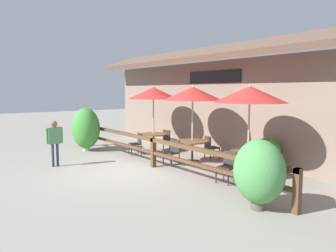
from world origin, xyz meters
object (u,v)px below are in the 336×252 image
(chair_near_streetside, at_px, (136,143))
(chair_middle_wallside, at_px, (211,146))
(dining_table_near, at_px, (154,137))
(pedestrian, at_px, (55,137))
(potted_plant_small_flowering, at_px, (86,128))
(chair_middle_streetside, at_px, (172,151))
(patio_umbrella_far, at_px, (250,95))
(potted_plant_corner_fern, at_px, (267,152))
(dining_table_far, at_px, (248,157))
(dining_table_middle, at_px, (192,145))
(potted_plant_entrance_palm, at_px, (259,172))
(chair_far_wallside, at_px, (264,158))
(chair_far_streetside, at_px, (227,165))
(patio_umbrella_middle, at_px, (193,94))
(chair_near_wallside, at_px, (169,139))
(patio_umbrella_near, at_px, (153,93))

(chair_near_streetside, xyz_separation_m, chair_middle_wallside, (2.38, 1.69, 0.00))
(dining_table_near, xyz_separation_m, pedestrian, (0.15, -4.03, 0.37))
(potted_plant_small_flowering, bearing_deg, chair_middle_streetside, 16.73)
(patio_umbrella_far, relative_size, potted_plant_corner_fern, 2.52)
(chair_near_streetside, bearing_deg, dining_table_far, 22.61)
(dining_table_middle, distance_m, potted_plant_entrance_palm, 4.73)
(chair_middle_wallside, height_order, potted_plant_entrance_palm, potted_plant_entrance_palm)
(patio_umbrella_far, bearing_deg, chair_far_wallside, 91.31)
(chair_far_streetside, relative_size, chair_far_wallside, 1.00)
(chair_far_wallside, bearing_deg, chair_middle_streetside, 19.34)
(dining_table_middle, distance_m, chair_middle_wallside, 0.85)
(chair_far_wallside, bearing_deg, potted_plant_entrance_palm, 114.55)
(chair_far_wallside, height_order, pedestrian, pedestrian)
(patio_umbrella_middle, height_order, chair_middle_streetside, patio_umbrella_middle)
(chair_middle_streetside, distance_m, patio_umbrella_far, 3.32)
(patio_umbrella_middle, distance_m, patio_umbrella_far, 2.58)
(pedestrian, bearing_deg, chair_near_streetside, -174.24)
(dining_table_far, relative_size, potted_plant_small_flowering, 0.61)
(chair_far_wallside, bearing_deg, potted_plant_corner_fern, -74.83)
(chair_near_streetside, height_order, potted_plant_small_flowering, potted_plant_small_flowering)
(chair_near_wallside, relative_size, chair_far_wallside, 1.00)
(chair_middle_wallside, bearing_deg, pedestrian, 77.36)
(chair_near_wallside, height_order, patio_umbrella_far, patio_umbrella_far)
(potted_plant_small_flowering, bearing_deg, patio_umbrella_far, 15.85)
(potted_plant_entrance_palm, distance_m, potted_plant_corner_fern, 3.49)
(patio_umbrella_middle, bearing_deg, potted_plant_small_flowering, -153.81)
(chair_near_wallside, height_order, dining_table_middle, chair_near_wallside)
(chair_far_wallside, bearing_deg, dining_table_near, -2.23)
(chair_near_wallside, xyz_separation_m, pedestrian, (0.22, -4.85, 0.50))
(chair_near_streetside, bearing_deg, pedestrian, -73.24)
(dining_table_far, bearing_deg, potted_plant_small_flowering, -164.15)
(potted_plant_entrance_palm, height_order, potted_plant_corner_fern, potted_plant_entrance_palm)
(chair_near_streetside, bearing_deg, patio_umbrella_middle, 34.71)
(potted_plant_corner_fern, bearing_deg, chair_middle_streetside, -143.56)
(potted_plant_corner_fern, distance_m, pedestrian, 6.82)
(potted_plant_entrance_palm, bearing_deg, chair_middle_streetside, 165.85)
(potted_plant_small_flowering, bearing_deg, patio_umbrella_middle, 26.19)
(patio_umbrella_middle, height_order, potted_plant_entrance_palm, patio_umbrella_middle)
(chair_middle_streetside, relative_size, dining_table_far, 0.78)
(patio_umbrella_near, bearing_deg, pedestrian, -87.92)
(chair_middle_streetside, xyz_separation_m, pedestrian, (-2.14, -3.23, 0.50))
(chair_middle_wallside, distance_m, dining_table_far, 2.71)
(patio_umbrella_near, bearing_deg, dining_table_far, -1.46)
(patio_umbrella_near, xyz_separation_m, dining_table_far, (4.92, -0.12, -1.78))
(patio_umbrella_middle, distance_m, potted_plant_small_flowering, 4.98)
(dining_table_near, bearing_deg, chair_far_wallside, 7.67)
(chair_far_wallside, bearing_deg, patio_umbrella_near, -2.23)
(chair_near_streetside, relative_size, dining_table_middle, 0.78)
(chair_middle_streetside, bearing_deg, patio_umbrella_middle, 75.79)
(dining_table_near, relative_size, dining_table_middle, 1.00)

